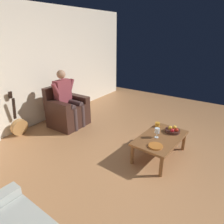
{
  "coord_description": "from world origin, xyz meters",
  "views": [
    {
      "loc": [
        2.76,
        0.77,
        2.07
      ],
      "look_at": [
        -0.3,
        -1.31,
        0.57
      ],
      "focal_mm": 32.13,
      "sensor_mm": 36.0,
      "label": 1
    }
  ],
  "objects_px": {
    "armchair": "(67,111)",
    "coffee_table": "(160,140)",
    "guitar": "(19,126)",
    "person_seated": "(67,97)",
    "wine_glass_near": "(157,131)",
    "fruit_bowl": "(173,130)",
    "decorative_dish": "(156,146)",
    "candle_jar": "(157,125)"
  },
  "relations": [
    {
      "from": "armchair",
      "to": "fruit_bowl",
      "type": "xyz_separation_m",
      "value": [
        -0.27,
        2.39,
        0.08
      ]
    },
    {
      "from": "armchair",
      "to": "coffee_table",
      "type": "relative_size",
      "value": 0.85
    },
    {
      "from": "armchair",
      "to": "fruit_bowl",
      "type": "height_order",
      "value": "armchair"
    },
    {
      "from": "wine_glass_near",
      "to": "fruit_bowl",
      "type": "bearing_deg",
      "value": 154.42
    },
    {
      "from": "person_seated",
      "to": "wine_glass_near",
      "type": "xyz_separation_m",
      "value": [
        0.07,
        2.19,
        -0.19
      ]
    },
    {
      "from": "person_seated",
      "to": "wine_glass_near",
      "type": "distance_m",
      "value": 2.2
    },
    {
      "from": "wine_glass_near",
      "to": "decorative_dish",
      "type": "xyz_separation_m",
      "value": [
        0.29,
        0.1,
        -0.11
      ]
    },
    {
      "from": "armchair",
      "to": "candle_jar",
      "type": "distance_m",
      "value": 2.1
    },
    {
      "from": "candle_jar",
      "to": "wine_glass_near",
      "type": "bearing_deg",
      "value": 20.43
    },
    {
      "from": "coffee_table",
      "to": "person_seated",
      "type": "bearing_deg",
      "value": -90.47
    },
    {
      "from": "armchair",
      "to": "decorative_dish",
      "type": "height_order",
      "value": "armchair"
    },
    {
      "from": "person_seated",
      "to": "decorative_dish",
      "type": "xyz_separation_m",
      "value": [
        0.36,
        2.29,
        -0.3
      ]
    },
    {
      "from": "fruit_bowl",
      "to": "guitar",
      "type": "bearing_deg",
      "value": -67.38
    },
    {
      "from": "coffee_table",
      "to": "fruit_bowl",
      "type": "height_order",
      "value": "fruit_bowl"
    },
    {
      "from": "armchair",
      "to": "guitar",
      "type": "xyz_separation_m",
      "value": [
        0.93,
        -0.5,
        -0.13
      ]
    },
    {
      "from": "wine_glass_near",
      "to": "candle_jar",
      "type": "bearing_deg",
      "value": -159.57
    },
    {
      "from": "fruit_bowl",
      "to": "armchair",
      "type": "bearing_deg",
      "value": -83.47
    },
    {
      "from": "fruit_bowl",
      "to": "wine_glass_near",
      "type": "bearing_deg",
      "value": -25.58
    },
    {
      "from": "armchair",
      "to": "decorative_dish",
      "type": "relative_size",
      "value": 4.05
    },
    {
      "from": "wine_glass_near",
      "to": "coffee_table",
      "type": "bearing_deg",
      "value": 133.92
    },
    {
      "from": "coffee_table",
      "to": "decorative_dish",
      "type": "distance_m",
      "value": 0.35
    },
    {
      "from": "armchair",
      "to": "wine_glass_near",
      "type": "bearing_deg",
      "value": 88.12
    },
    {
      "from": "guitar",
      "to": "fruit_bowl",
      "type": "relative_size",
      "value": 3.63
    },
    {
      "from": "armchair",
      "to": "decorative_dish",
      "type": "xyz_separation_m",
      "value": [
        0.36,
        2.33,
        0.05
      ]
    },
    {
      "from": "fruit_bowl",
      "to": "decorative_dish",
      "type": "bearing_deg",
      "value": -5.46
    },
    {
      "from": "person_seated",
      "to": "candle_jar",
      "type": "height_order",
      "value": "person_seated"
    },
    {
      "from": "person_seated",
      "to": "wine_glass_near",
      "type": "bearing_deg",
      "value": 88.09
    },
    {
      "from": "coffee_table",
      "to": "guitar",
      "type": "height_order",
      "value": "guitar"
    },
    {
      "from": "coffee_table",
      "to": "guitar",
      "type": "bearing_deg",
      "value": -71.83
    },
    {
      "from": "person_seated",
      "to": "coffee_table",
      "type": "xyz_separation_m",
      "value": [
        0.02,
        2.24,
        -0.36
      ]
    },
    {
      "from": "wine_glass_near",
      "to": "fruit_bowl",
      "type": "relative_size",
      "value": 0.67
    },
    {
      "from": "armchair",
      "to": "guitar",
      "type": "height_order",
      "value": "guitar"
    },
    {
      "from": "person_seated",
      "to": "guitar",
      "type": "height_order",
      "value": "person_seated"
    },
    {
      "from": "decorative_dish",
      "to": "armchair",
      "type": "bearing_deg",
      "value": -98.77
    },
    {
      "from": "guitar",
      "to": "fruit_bowl",
      "type": "height_order",
      "value": "guitar"
    },
    {
      "from": "person_seated",
      "to": "decorative_dish",
      "type": "bearing_deg",
      "value": 80.98
    },
    {
      "from": "wine_glass_near",
      "to": "decorative_dish",
      "type": "height_order",
      "value": "wine_glass_near"
    },
    {
      "from": "wine_glass_near",
      "to": "fruit_bowl",
      "type": "height_order",
      "value": "wine_glass_near"
    },
    {
      "from": "decorative_dish",
      "to": "candle_jar",
      "type": "distance_m",
      "value": 0.74
    },
    {
      "from": "fruit_bowl",
      "to": "decorative_dish",
      "type": "xyz_separation_m",
      "value": [
        0.63,
        -0.06,
        -0.03
      ]
    },
    {
      "from": "armchair",
      "to": "guitar",
      "type": "distance_m",
      "value": 1.06
    },
    {
      "from": "guitar",
      "to": "person_seated",
      "type": "bearing_deg",
      "value": 150.2
    }
  ]
}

